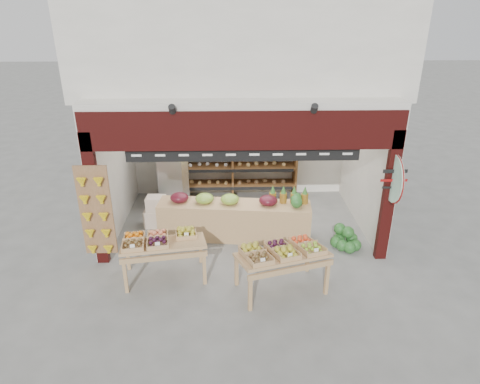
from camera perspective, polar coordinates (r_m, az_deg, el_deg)
name	(u,v)px	position (r m, az deg, el deg)	size (l,w,h in m)	color
ground	(241,233)	(9.54, 0.18, -5.48)	(60.00, 60.00, 0.00)	slate
shop_structure	(239,40)	(9.94, -0.07, 19.56)	(6.36, 5.12, 5.40)	silver
banana_board	(96,214)	(8.35, -18.66, -2.73)	(0.60, 0.15, 1.80)	#956844
gift_sign	(394,178)	(8.29, 19.81, 1.72)	(0.04, 0.93, 0.92)	#BBEBCC
back_shelving	(232,154)	(10.81, -1.01, 5.08)	(3.26, 0.54, 1.99)	brown
refrigerator	(172,174)	(10.54, -9.10, 2.44)	(0.68, 0.68, 1.75)	silver
cardboard_stack	(166,215)	(9.88, -9.80, -3.01)	(1.01, 0.74, 0.73)	beige
mid_counter	(234,219)	(9.17, -0.82, -3.60)	(3.27, 0.95, 1.03)	tan
display_table_left	(158,242)	(7.89, -10.93, -6.51)	(1.61, 1.06, 0.97)	tan
display_table_right	(282,252)	(7.44, 5.61, -8.01)	(1.71, 1.25, 0.98)	tan
watermelon_pile	(345,240)	(9.18, 13.85, -6.20)	(0.61, 0.63, 0.48)	#18491B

